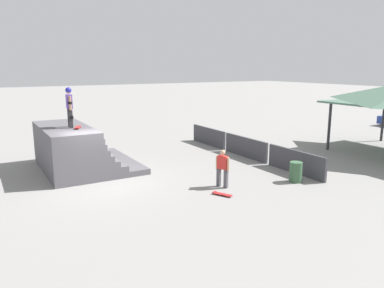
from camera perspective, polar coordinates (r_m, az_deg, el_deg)
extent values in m
plane|color=gray|center=(16.03, -13.83, -5.76)|extent=(160.00, 160.00, 0.00)
cube|color=#565459|center=(18.46, -15.36, -3.11)|extent=(5.03, 4.10, 0.26)
cube|color=#565459|center=(18.28, -16.91, -2.51)|extent=(5.03, 3.10, 0.26)
cube|color=#565459|center=(18.18, -17.52, -1.78)|extent=(5.03, 2.73, 0.26)
cube|color=#565459|center=(18.10, -17.95, -1.03)|extent=(5.03, 2.48, 0.26)
cube|color=#565459|center=(18.03, -18.28, -0.26)|extent=(5.03, 2.31, 0.26)
cube|color=#565459|center=(17.97, -18.52, 0.52)|extent=(5.03, 2.18, 0.26)
cube|color=#565459|center=(17.91, -18.71, 1.32)|extent=(5.03, 2.10, 0.26)
cube|color=#565459|center=(17.86, -18.84, 2.13)|extent=(5.03, 2.05, 0.26)
cylinder|color=silver|center=(18.07, -15.74, 2.72)|extent=(4.93, 0.07, 0.07)
cube|color=#2D2D33|center=(17.25, -17.99, 3.73)|extent=(0.17, 0.17, 0.85)
cube|color=black|center=(17.25, -17.90, 3.90)|extent=(0.21, 0.16, 0.12)
cube|color=#2D2D33|center=(17.62, -18.15, 3.88)|extent=(0.17, 0.17, 0.85)
cube|color=black|center=(17.62, -18.05, 4.05)|extent=(0.21, 0.16, 0.12)
cube|color=#6B4CB7|center=(17.36, -18.22, 6.19)|extent=(0.48, 0.27, 0.60)
cylinder|color=#A87A5B|center=(17.08, -18.09, 5.95)|extent=(0.12, 0.12, 0.60)
cylinder|color=black|center=(17.07, -18.10, 5.99)|extent=(0.19, 0.19, 0.09)
cylinder|color=#A87A5B|center=(17.65, -18.33, 6.10)|extent=(0.12, 0.12, 0.60)
cylinder|color=black|center=(17.64, -18.33, 6.14)|extent=(0.19, 0.19, 0.09)
sphere|color=#A87A5B|center=(17.32, -18.32, 7.68)|extent=(0.23, 0.23, 0.23)
sphere|color=#232399|center=(17.32, -18.33, 7.78)|extent=(0.26, 0.26, 0.26)
cylinder|color=red|center=(16.89, -16.88, 2.26)|extent=(0.06, 0.05, 0.05)
cylinder|color=red|center=(16.91, -17.35, 2.24)|extent=(0.06, 0.05, 0.05)
cylinder|color=red|center=(17.34, -16.63, 2.51)|extent=(0.06, 0.05, 0.05)
cylinder|color=red|center=(17.37, -17.09, 2.49)|extent=(0.06, 0.05, 0.05)
cube|color=#B22323|center=(17.12, -16.99, 2.49)|extent=(0.77, 0.48, 0.02)
cube|color=#B22323|center=(16.78, -17.19, 2.36)|extent=(0.16, 0.22, 0.02)
cube|color=#4C4C51|center=(15.06, 4.10, -5.08)|extent=(0.19, 0.19, 0.75)
cube|color=#4C4C51|center=(14.90, 5.19, -5.29)|extent=(0.19, 0.19, 0.75)
cube|color=red|center=(14.81, 4.69, -2.81)|extent=(0.46, 0.35, 0.53)
cylinder|color=tan|center=(14.94, 3.84, -2.83)|extent=(0.13, 0.13, 0.53)
cylinder|color=tan|center=(14.69, 5.54, -3.11)|extent=(0.13, 0.13, 0.53)
sphere|color=tan|center=(14.71, 4.71, -1.30)|extent=(0.21, 0.21, 0.21)
cylinder|color=red|center=(14.18, 3.68, -7.66)|extent=(0.06, 0.05, 0.05)
cylinder|color=red|center=(14.29, 3.96, -7.50)|extent=(0.06, 0.05, 0.05)
cylinder|color=red|center=(13.97, 5.39, -7.99)|extent=(0.06, 0.05, 0.05)
cylinder|color=red|center=(14.08, 5.66, -7.82)|extent=(0.06, 0.05, 0.05)
cube|color=#B22323|center=(14.12, 4.67, -7.61)|extent=(0.77, 0.52, 0.02)
cube|color=#B22323|center=(14.27, 3.42, -7.29)|extent=(0.17, 0.22, 0.02)
cube|color=#3D3D42|center=(22.90, 2.55, 1.17)|extent=(3.39, 0.12, 1.05)
cube|color=#3D3D42|center=(20.03, 8.15, -0.48)|extent=(3.39, 0.12, 1.05)
cube|color=#3D3D42|center=(17.44, 15.52, -2.64)|extent=(3.39, 0.12, 1.05)
cylinder|color=#2D2D33|center=(22.83, 20.19, 2.53)|extent=(0.16, 0.16, 2.70)
cylinder|color=#2D2D33|center=(26.91, 27.10, 3.26)|extent=(0.16, 0.16, 2.70)
cylinder|color=#385B3D|center=(16.17, 15.52, -4.13)|extent=(0.52, 0.52, 0.85)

